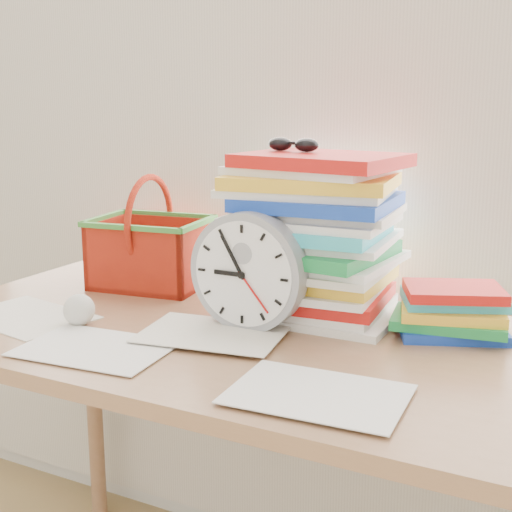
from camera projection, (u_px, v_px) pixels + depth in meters
The scene contains 9 objects.
curtain at pixel (325, 50), 1.59m from camera, with size 2.40×0.01×2.50m, color silver.
desk at pixel (246, 369), 1.40m from camera, with size 1.40×0.70×0.75m.
paper_stack at pixel (314, 236), 1.47m from camera, with size 0.35×0.29×0.34m, color white, non-canonical shape.
clock at pixel (248, 272), 1.38m from camera, with size 0.24×0.24×0.05m, color #93959D.
sunglasses at pixel (293, 145), 1.46m from camera, with size 0.13×0.11×0.03m, color black, non-canonical shape.
book_stack at pixel (446, 309), 1.37m from camera, with size 0.24×0.18×0.10m, color white, non-canonical shape.
basket at pixel (150, 232), 1.70m from camera, with size 0.26×0.21×0.26m, color red, non-canonical shape.
crumpled_ball at pixel (79, 310), 1.43m from camera, with size 0.06×0.06×0.06m, color silver.
scattered_papers at pixel (246, 330), 1.38m from camera, with size 1.26×0.42×0.02m, color white, non-canonical shape.
Camera 1 is at (0.62, 0.44, 1.20)m, focal length 50.00 mm.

